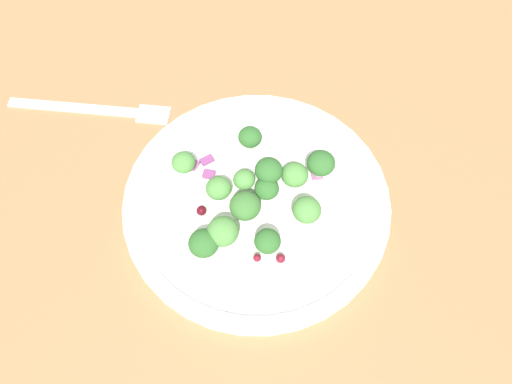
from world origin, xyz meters
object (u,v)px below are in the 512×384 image
(broccoli_floret_2, at_px, (295,175))
(fork, at_px, (99,109))
(broccoli_floret_0, at_px, (219,229))
(broccoli_floret_1, at_px, (321,164))
(plate, at_px, (256,201))

(broccoli_floret_2, xyz_separation_m, fork, (-0.23, -0.06, -0.03))
(broccoli_floret_0, relative_size, broccoli_floret_1, 1.05)
(plate, height_order, broccoli_floret_1, broccoli_floret_1)
(plate, distance_m, broccoli_floret_2, 0.05)
(broccoli_floret_0, relative_size, fork, 0.18)
(broccoli_floret_1, relative_size, fork, 0.17)
(plate, xyz_separation_m, fork, (-0.21, -0.02, -0.01))
(broccoli_floret_1, relative_size, broccoli_floret_2, 1.04)
(plate, relative_size, broccoli_floret_1, 9.34)
(plate, relative_size, broccoli_floret_0, 8.86)
(broccoli_floret_1, bearing_deg, broccoli_floret_2, -120.03)
(plate, xyz_separation_m, broccoli_floret_1, (0.03, 0.06, 0.03))
(broccoli_floret_0, xyz_separation_m, broccoli_floret_1, (0.03, 0.12, 0.00))
(fork, bearing_deg, broccoli_floret_0, -8.53)
(broccoli_floret_0, relative_size, broccoli_floret_2, 1.10)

